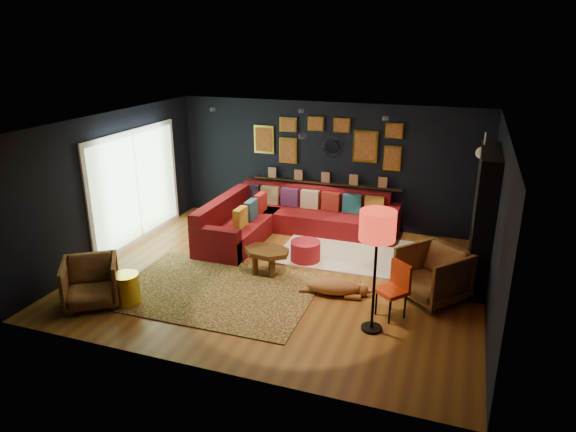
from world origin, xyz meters
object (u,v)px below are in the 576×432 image
(floor_lamp, at_px, (377,231))
(gold_stool, at_px, (127,289))
(armchair_left, at_px, (91,280))
(coffee_table, at_px, (267,254))
(dog, at_px, (334,283))
(pouf, at_px, (305,251))
(orange_chair, at_px, (395,285))
(armchair_right, at_px, (433,272))
(sectional, at_px, (284,220))

(floor_lamp, bearing_deg, gold_stool, -171.92)
(armchair_left, relative_size, gold_stool, 1.63)
(coffee_table, relative_size, dog, 0.76)
(gold_stool, xyz_separation_m, floor_lamp, (3.63, 0.52, 1.22))
(pouf, xyz_separation_m, dog, (0.80, -1.05, -0.01))
(gold_stool, xyz_separation_m, orange_chair, (3.86, 1.01, 0.24))
(armchair_right, relative_size, dog, 0.77)
(pouf, bearing_deg, coffee_table, -124.44)
(armchair_left, bearing_deg, gold_stool, -15.03)
(armchair_left, xyz_separation_m, floor_lamp, (4.12, 0.70, 1.07))
(coffee_table, distance_m, armchair_right, 2.72)
(orange_chair, bearing_deg, pouf, -178.22)
(armchair_left, distance_m, orange_chair, 4.51)
(armchair_right, bearing_deg, dog, -125.34)
(pouf, bearing_deg, sectional, 125.83)
(coffee_table, distance_m, orange_chair, 2.36)
(coffee_table, relative_size, floor_lamp, 0.51)
(coffee_table, relative_size, orange_chair, 1.08)
(pouf, height_order, gold_stool, gold_stool)
(orange_chair, bearing_deg, armchair_left, -125.48)
(sectional, distance_m, pouf, 1.40)
(pouf, relative_size, dog, 0.46)
(pouf, distance_m, gold_stool, 3.15)
(armchair_left, distance_m, dog, 3.70)
(dog, bearing_deg, coffee_table, 155.36)
(coffee_table, distance_m, armchair_left, 2.81)
(gold_stool, relative_size, dog, 0.42)
(armchair_right, xyz_separation_m, orange_chair, (-0.47, -0.70, 0.03))
(sectional, distance_m, gold_stool, 3.72)
(dog, bearing_deg, orange_chair, -26.50)
(pouf, height_order, armchair_left, armchair_left)
(coffee_table, relative_size, armchair_right, 0.99)
(armchair_left, bearing_deg, orange_chair, -19.93)
(dog, bearing_deg, sectional, 117.80)
(armchair_left, relative_size, armchair_right, 0.88)
(armchair_left, distance_m, floor_lamp, 4.32)
(coffee_table, distance_m, floor_lamp, 2.59)
(pouf, relative_size, floor_lamp, 0.31)
(gold_stool, relative_size, floor_lamp, 0.28)
(armchair_left, xyz_separation_m, gold_stool, (0.49, 0.18, -0.15))
(armchair_left, bearing_deg, floor_lamp, -25.65)
(gold_stool, bearing_deg, floor_lamp, 8.08)
(sectional, relative_size, floor_lamp, 1.96)
(floor_lamp, bearing_deg, dog, 133.07)
(coffee_table, bearing_deg, armchair_right, 0.53)
(armchair_right, height_order, floor_lamp, floor_lamp)
(orange_chair, height_order, dog, orange_chair)
(orange_chair, xyz_separation_m, floor_lamp, (-0.23, -0.49, 0.99))
(coffee_table, xyz_separation_m, armchair_right, (2.72, 0.03, 0.08))
(sectional, xyz_separation_m, dog, (1.61, -2.18, -0.12))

